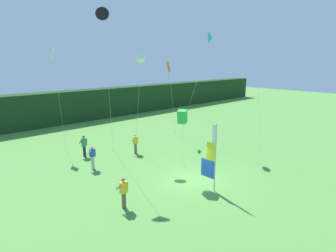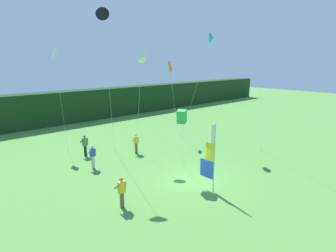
{
  "view_description": "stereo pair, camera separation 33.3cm",
  "coord_description": "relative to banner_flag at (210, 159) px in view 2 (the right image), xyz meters",
  "views": [
    {
      "loc": [
        -12.49,
        -10.79,
        7.31
      ],
      "look_at": [
        0.56,
        2.97,
        2.92
      ],
      "focal_mm": 30.09,
      "sensor_mm": 36.0,
      "label": 1
    },
    {
      "loc": [
        -12.25,
        -11.01,
        7.31
      ],
      "look_at": [
        0.56,
        2.97,
        2.92
      ],
      "focal_mm": 30.09,
      "sensor_mm": 36.0,
      "label": 2
    }
  ],
  "objects": [
    {
      "name": "ground_plane",
      "position": [
        0.3,
        1.5,
        -1.91
      ],
      "size": [
        120.0,
        120.0,
        0.0
      ],
      "primitive_type": "plane",
      "color": "#518E3D"
    },
    {
      "name": "distant_treeline",
      "position": [
        0.3,
        23.55,
        -0.02
      ],
      "size": [
        80.0,
        2.4,
        3.8
      ],
      "primitive_type": "cube",
      "color": "#193819",
      "rests_on": "ground"
    },
    {
      "name": "banner_flag",
      "position": [
        0.0,
        0.0,
        0.0
      ],
      "size": [
        0.06,
        1.03,
        4.0
      ],
      "color": "#B7B7BC",
      "rests_on": "ground"
    },
    {
      "name": "person_near_banner",
      "position": [
        -4.84,
        1.71,
        -1.04
      ],
      "size": [
        0.55,
        0.48,
        1.65
      ],
      "color": "brown",
      "rests_on": "ground"
    },
    {
      "name": "person_mid_field",
      "position": [
        0.83,
        8.24,
        -1.04
      ],
      "size": [
        0.55,
        0.48,
        1.64
      ],
      "color": "brown",
      "rests_on": "ground"
    },
    {
      "name": "person_far_left",
      "position": [
        -3.33,
        7.61,
        -1.02
      ],
      "size": [
        0.55,
        0.48,
        1.67
      ],
      "color": "#B7B2A3",
      "rests_on": "ground"
    },
    {
      "name": "person_far_right",
      "position": [
        -2.49,
        10.46,
        -1.01
      ],
      "size": [
        0.55,
        0.48,
        1.69
      ],
      "color": "black",
      "rests_on": "ground"
    },
    {
      "name": "kite_black_delta_0",
      "position": [
        -2.19,
        7.28,
        8.22
      ],
      "size": [
        2.67,
        3.32,
        10.63
      ],
      "color": "brown",
      "rests_on": "ground"
    },
    {
      "name": "kite_green_box_1",
      "position": [
        0.16,
        2.45,
        2.05
      ],
      "size": [
        2.05,
        1.73,
        4.41
      ],
      "color": "brown",
      "rests_on": "ground"
    },
    {
      "name": "kite_orange_diamond_2",
      "position": [
        6.28,
        10.07,
        4.6
      ],
      "size": [
        2.27,
        1.18,
        7.28
      ],
      "color": "brown",
      "rests_on": "ground"
    },
    {
      "name": "kite_white_delta_3",
      "position": [
        0.94,
        7.46,
        5.56
      ],
      "size": [
        0.89,
        1.93,
        7.88
      ],
      "color": "brown",
      "rests_on": "ground"
    },
    {
      "name": "kite_cyan_delta_4",
      "position": [
        7.15,
        5.97,
        7.24
      ],
      "size": [
        0.93,
        3.81,
        9.63
      ],
      "color": "brown",
      "rests_on": "ground"
    },
    {
      "name": "kite_white_diamond_5",
      "position": [
        -2.79,
        14.24,
        5.51
      ],
      "size": [
        0.63,
        2.3,
        8.29
      ],
      "color": "brown",
      "rests_on": "ground"
    }
  ]
}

